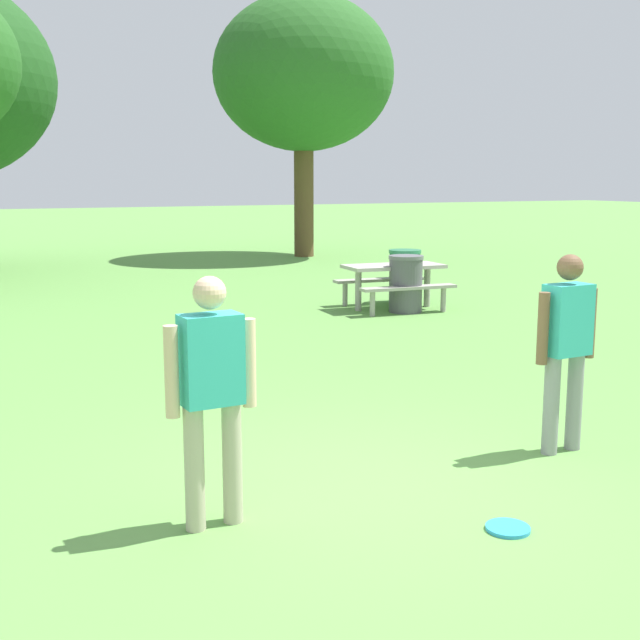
{
  "coord_description": "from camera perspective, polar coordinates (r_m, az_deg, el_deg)",
  "views": [
    {
      "loc": [
        -2.79,
        -4.89,
        2.23
      ],
      "look_at": [
        0.32,
        1.47,
        1.0
      ],
      "focal_mm": 45.64,
      "sensor_mm": 36.0,
      "label": 1
    }
  ],
  "objects": [
    {
      "name": "trash_can_further_along",
      "position": [
        14.92,
        5.95,
        3.09
      ],
      "size": [
        0.59,
        0.59,
        0.96
      ],
      "color": "#1E663D",
      "rests_on": "ground"
    },
    {
      "name": "person_thrower",
      "position": [
        5.21,
        -7.61,
        -4.57
      ],
      "size": [
        0.61,
        0.24,
        1.64
      ],
      "color": "#B7AD93",
      "rests_on": "ground"
    },
    {
      "name": "frisbee",
      "position": [
        5.54,
        13.04,
        -14.05
      ],
      "size": [
        0.29,
        0.29,
        0.03
      ],
      "primitive_type": "cylinder",
      "color": "#2D9EDB",
      "rests_on": "ground"
    },
    {
      "name": "person_catcher",
      "position": [
        6.89,
        16.88,
        -1.35
      ],
      "size": [
        0.61,
        0.24,
        1.64
      ],
      "color": "gray",
      "rests_on": "ground"
    },
    {
      "name": "ground_plane",
      "position": [
        6.06,
        3.5,
        -11.77
      ],
      "size": [
        120.0,
        120.0,
        0.0
      ],
      "primitive_type": "plane",
      "color": "#609947"
    },
    {
      "name": "picnic_table_near",
      "position": [
        14.13,
        5.17,
        3.05
      ],
      "size": [
        1.82,
        1.56,
        0.77
      ],
      "color": "#B2ADA3",
      "rests_on": "ground"
    },
    {
      "name": "tree_back_left",
      "position": [
        23.87,
        -1.17,
        16.85
      ],
      "size": [
        5.1,
        5.1,
        7.33
      ],
      "color": "brown",
      "rests_on": "ground"
    },
    {
      "name": "trash_can_beside_table",
      "position": [
        13.81,
        6.02,
        2.55
      ],
      "size": [
        0.59,
        0.59,
        0.96
      ],
      "color": "#515156",
      "rests_on": "ground"
    }
  ]
}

